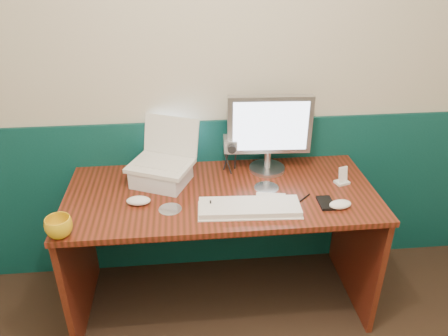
{
  "coord_description": "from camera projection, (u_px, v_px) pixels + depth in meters",
  "views": [
    {
      "loc": [
        -0.16,
        -0.54,
        1.93
      ],
      "look_at": [
        0.01,
        1.23,
        0.97
      ],
      "focal_mm": 35.0,
      "sensor_mm": 36.0,
      "label": 1
    }
  ],
  "objects": [
    {
      "name": "back_wall",
      "position": [
        212.0,
        77.0,
        2.34
      ],
      "size": [
        3.5,
        0.04,
        2.5
      ],
      "primitive_type": "cube",
      "color": "beige",
      "rests_on": "ground"
    },
    {
      "name": "wainscot",
      "position": [
        214.0,
        196.0,
        2.69
      ],
      "size": [
        3.48,
        0.02,
        1.0
      ],
      "primitive_type": "cube",
      "color": "#083636",
      "rests_on": "ground"
    },
    {
      "name": "desk",
      "position": [
        221.0,
        249.0,
        2.43
      ],
      "size": [
        1.6,
        0.7,
        0.75
      ],
      "primitive_type": "cube",
      "color": "#3B1A0A",
      "rests_on": "ground"
    },
    {
      "name": "laptop_riser",
      "position": [
        161.0,
        175.0,
        2.31
      ],
      "size": [
        0.34,
        0.32,
        0.09
      ],
      "primitive_type": "cube",
      "rotation": [
        0.0,
        0.0,
        -0.42
      ],
      "color": "silver",
      "rests_on": "desk"
    },
    {
      "name": "laptop",
      "position": [
        159.0,
        145.0,
        2.23
      ],
      "size": [
        0.38,
        0.35,
        0.26
      ],
      "primitive_type": null,
      "rotation": [
        0.0,
        0.0,
        -0.42
      ],
      "color": "white",
      "rests_on": "laptop_riser"
    },
    {
      "name": "monitor",
      "position": [
        269.0,
        133.0,
        2.36
      ],
      "size": [
        0.46,
        0.15,
        0.45
      ],
      "primitive_type": null,
      "rotation": [
        0.0,
        0.0,
        -0.05
      ],
      "color": "#A9A8AD",
      "rests_on": "desk"
    },
    {
      "name": "keyboard",
      "position": [
        249.0,
        208.0,
        2.09
      ],
      "size": [
        0.49,
        0.19,
        0.03
      ],
      "primitive_type": "cube",
      "rotation": [
        0.0,
        0.0,
        -0.05
      ],
      "color": "white",
      "rests_on": "desk"
    },
    {
      "name": "mouse_right",
      "position": [
        340.0,
        204.0,
        2.11
      ],
      "size": [
        0.12,
        0.08,
        0.04
      ],
      "primitive_type": "ellipsoid",
      "rotation": [
        0.0,
        0.0,
        0.16
      ],
      "color": "white",
      "rests_on": "desk"
    },
    {
      "name": "mouse_left",
      "position": [
        138.0,
        201.0,
        2.14
      ],
      "size": [
        0.12,
        0.08,
        0.04
      ],
      "primitive_type": "ellipsoid",
      "rotation": [
        0.0,
        0.0,
        -0.07
      ],
      "color": "white",
      "rests_on": "desk"
    },
    {
      "name": "mug",
      "position": [
        59.0,
        227.0,
        1.9
      ],
      "size": [
        0.12,
        0.12,
        0.09
      ],
      "primitive_type": "imported",
      "rotation": [
        0.0,
        0.0,
        0.04
      ],
      "color": "gold",
      "rests_on": "desk"
    },
    {
      "name": "camcorder",
      "position": [
        230.0,
        154.0,
        2.4
      ],
      "size": [
        0.1,
        0.14,
        0.21
      ],
      "primitive_type": null,
      "rotation": [
        0.0,
        0.0,
        -0.04
      ],
      "color": "#ADAEB2",
      "rests_on": "desk"
    },
    {
      "name": "cd_spindle",
      "position": [
        211.0,
        207.0,
        2.11
      ],
      "size": [
        0.11,
        0.11,
        0.02
      ],
      "primitive_type": "cylinder",
      "color": "silver",
      "rests_on": "desk"
    },
    {
      "name": "cd_loose_a",
      "position": [
        170.0,
        209.0,
        2.11
      ],
      "size": [
        0.11,
        0.11,
        0.0
      ],
      "primitive_type": "cylinder",
      "color": "silver",
      "rests_on": "desk"
    },
    {
      "name": "cd_loose_b",
      "position": [
        266.0,
        187.0,
        2.29
      ],
      "size": [
        0.13,
        0.13,
        0.0
      ],
      "primitive_type": "cylinder",
      "color": "silver",
      "rests_on": "desk"
    },
    {
      "name": "pen",
      "position": [
        303.0,
        199.0,
        2.18
      ],
      "size": [
        0.1,
        0.09,
        0.01
      ],
      "primitive_type": "cylinder",
      "rotation": [
        0.0,
        1.57,
        0.76
      ],
      "color": "black",
      "rests_on": "desk"
    },
    {
      "name": "papers",
      "position": [
        271.0,
        198.0,
        2.2
      ],
      "size": [
        0.17,
        0.13,
        0.0
      ],
      "primitive_type": "cube",
      "rotation": [
        0.0,
        0.0,
        -0.21
      ],
      "color": "silver",
      "rests_on": "desk"
    },
    {
      "name": "dock",
      "position": [
        342.0,
        182.0,
        2.33
      ],
      "size": [
        0.08,
        0.07,
        0.01
      ],
      "primitive_type": "cube",
      "rotation": [
        0.0,
        0.0,
        0.3
      ],
      "color": "white",
      "rests_on": "desk"
    },
    {
      "name": "music_player",
      "position": [
        343.0,
        174.0,
        2.3
      ],
      "size": [
        0.05,
        0.04,
        0.08
      ],
      "primitive_type": "cube",
      "rotation": [
        -0.17,
        0.0,
        0.3
      ],
      "color": "white",
      "rests_on": "dock"
    },
    {
      "name": "pda",
      "position": [
        326.0,
        203.0,
        2.15
      ],
      "size": [
        0.07,
        0.12,
        0.01
      ],
      "primitive_type": "cube",
      "rotation": [
        0.0,
        0.0,
        -0.01
      ],
      "color": "black",
      "rests_on": "desk"
    }
  ]
}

